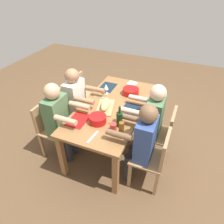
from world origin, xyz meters
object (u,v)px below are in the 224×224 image
(chair_far_right, at_px, (155,157))
(napkin_stack, at_px, (132,84))
(cutting_board, at_px, (105,107))
(beer_bottle, at_px, (121,130))
(bread_loaf, at_px, (105,104))
(cup_far_right, at_px, (113,127))
(diner_near_center, at_px, (77,100))
(serving_bowl_salad, at_px, (131,91))
(wine_glass, at_px, (106,87))
(chair_near_right, at_px, (51,126))
(diner_far_right, at_px, (142,140))
(chair_far_center, at_px, (162,133))
(chair_near_left, at_px, (83,95))
(wine_bottle, at_px, (119,119))
(diner_far_center, at_px, (151,117))
(dining_table, at_px, (112,111))
(diner_near_right, at_px, (60,117))
(serving_bowl_greens, at_px, (98,119))

(chair_far_right, distance_m, napkin_stack, 1.41)
(cutting_board, relative_size, beer_bottle, 1.82)
(bread_loaf, distance_m, cup_far_right, 0.50)
(diner_near_center, xyz_separation_m, serving_bowl_salad, (-0.42, 0.72, 0.10))
(chair_far_right, relative_size, wine_glass, 5.12)
(wine_glass, bearing_deg, bread_loaf, 21.94)
(chair_near_right, xyz_separation_m, wine_glass, (-0.75, 0.55, 0.37))
(diner_far_right, height_order, serving_bowl_salad, diner_far_right)
(serving_bowl_salad, distance_m, cutting_board, 0.55)
(chair_far_center, relative_size, cutting_board, 2.12)
(chair_near_left, distance_m, wine_bottle, 1.37)
(diner_far_center, relative_size, wine_bottle, 4.14)
(serving_bowl_salad, bearing_deg, cup_far_right, 4.79)
(chair_far_center, distance_m, beer_bottle, 0.79)
(dining_table, relative_size, diner_far_right, 1.44)
(wine_bottle, bearing_deg, chair_far_right, 79.24)
(diner_near_right, bearing_deg, wine_bottle, 96.60)
(diner_near_center, xyz_separation_m, cutting_board, (0.09, 0.51, 0.05))
(wine_glass, distance_m, napkin_stack, 0.54)
(chair_far_right, height_order, cup_far_right, chair_far_right)
(diner_far_right, bearing_deg, chair_far_center, 158.81)
(chair_far_right, xyz_separation_m, diner_near_right, (0.00, -1.33, 0.21))
(chair_near_left, height_order, serving_bowl_salad, chair_near_left)
(diner_near_center, bearing_deg, chair_far_center, 90.00)
(beer_bottle, bearing_deg, serving_bowl_salad, -168.14)
(chair_far_right, bearing_deg, napkin_stack, -149.90)
(wine_bottle, bearing_deg, wine_glass, -144.43)
(diner_near_center, height_order, chair_near_right, diner_near_center)
(cutting_board, bearing_deg, serving_bowl_salad, 157.39)
(serving_bowl_greens, bearing_deg, wine_glass, -164.71)
(napkin_stack, bearing_deg, diner_far_center, 35.22)
(chair_far_right, distance_m, wine_bottle, 0.63)
(dining_table, distance_m, chair_near_right, 0.91)
(diner_near_right, relative_size, chair_far_center, 1.41)
(bread_loaf, bearing_deg, serving_bowl_greens, 7.45)
(chair_near_right, bearing_deg, cup_far_right, 88.90)
(chair_far_right, xyz_separation_m, serving_bowl_salad, (-0.89, -0.62, 0.31))
(diner_near_center, bearing_deg, diner_far_center, 90.00)
(serving_bowl_greens, bearing_deg, cup_far_right, 72.64)
(diner_near_center, xyz_separation_m, chair_far_center, (0.00, 1.33, -0.21))
(chair_near_left, distance_m, bread_loaf, 0.95)
(dining_table, relative_size, beer_bottle, 7.83)
(wine_glass, relative_size, cup_far_right, 1.56)
(chair_near_left, distance_m, cup_far_right, 1.41)
(serving_bowl_salad, bearing_deg, wine_bottle, 8.00)
(dining_table, distance_m, serving_bowl_salad, 0.46)
(dining_table, height_order, diner_far_center, diner_far_center)
(cup_far_right, bearing_deg, chair_far_right, 91.98)
(chair_far_right, height_order, wine_glass, wine_glass)
(chair_far_center, xyz_separation_m, serving_bowl_salad, (-0.42, -0.62, 0.31))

